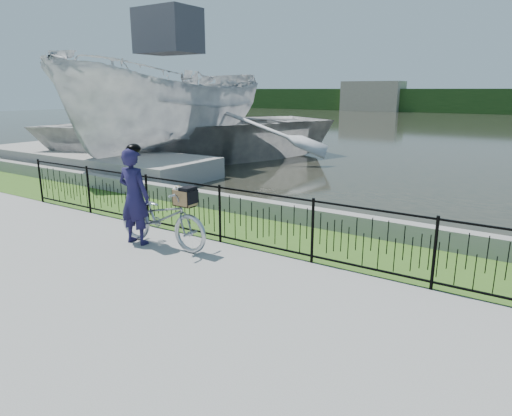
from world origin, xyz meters
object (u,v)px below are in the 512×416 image
Objects in this scene: dock at (92,161)px; cyclist at (134,195)px; boat_near at (172,111)px; boat_far at (188,129)px; bicycle_rig at (162,217)px.

cyclist is at bearing -32.26° from dock.
boat_near is (-6.00, 7.40, 1.15)m from cyclist.
boat_far is (-6.62, 8.98, 0.34)m from cyclist.
cyclist reaches higher than bicycle_rig.
bicycle_rig is 11.37m from boat_far.
boat_far is (1.05, 4.13, 0.94)m from dock.
bicycle_rig is 9.87m from boat_near.
bicycle_rig is 0.14× the size of boat_far.
boat_near is 1.88m from boat_far.
boat_far is at bearing 129.15° from bicycle_rig.
cyclist is at bearing -162.23° from bicycle_rig.
boat_far is at bearing 75.77° from dock.
boat_far reaches higher than dock.
cyclist is 11.16m from boat_far.
boat_near reaches higher than dock.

